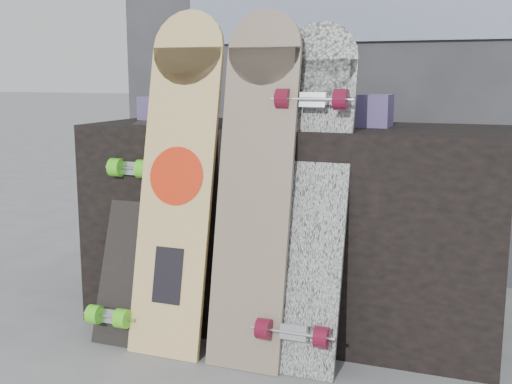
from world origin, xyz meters
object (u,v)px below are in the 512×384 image
at_px(longboard_geisha, 178,171).
at_px(longboard_celtic, 255,177).
at_px(skateboard_dark, 127,229).
at_px(longboard_cascadia, 309,189).
at_px(vendor_table, 293,225).

distance_m(longboard_geisha, longboard_celtic, 0.30).
xyz_separation_m(longboard_geisha, skateboard_dark, (-0.22, -0.00, -0.23)).
xyz_separation_m(longboard_cascadia, skateboard_dark, (-0.70, -0.02, -0.19)).
bearing_deg(longboard_geisha, longboard_celtic, -2.36).
relative_size(longboard_geisha, longboard_celtic, 1.01).
height_order(vendor_table, skateboard_dark, skateboard_dark).
distance_m(vendor_table, longboard_geisha, 0.54).
relative_size(vendor_table, longboard_geisha, 1.30).
xyz_separation_m(longboard_geisha, longboard_cascadia, (0.49, 0.02, -0.04)).
distance_m(vendor_table, longboard_celtic, 0.43).
distance_m(longboard_cascadia, skateboard_dark, 0.73).
bearing_deg(skateboard_dark, longboard_cascadia, 1.77).
bearing_deg(vendor_table, skateboard_dark, -147.75).
bearing_deg(longboard_cascadia, longboard_celtic, -170.17).
bearing_deg(longboard_celtic, skateboard_dark, 178.94).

